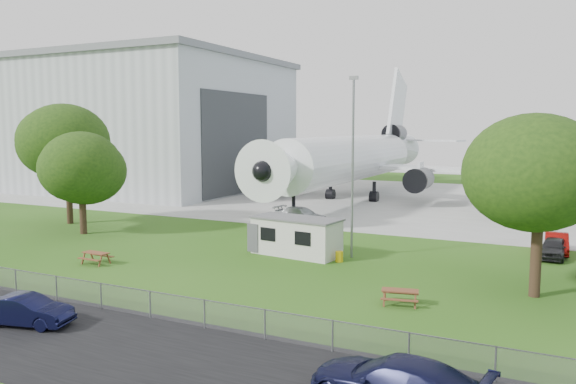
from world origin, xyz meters
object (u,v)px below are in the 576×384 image
at_px(airliner, 355,157).
at_px(picnic_west, 96,264).
at_px(site_cabin, 296,236).
at_px(car_centre_sedan, 26,311).
at_px(hangar, 127,124).
at_px(picnic_east, 400,305).

xyz_separation_m(airliner, picnic_west, (-4.03, -38.63, -5.27)).
relative_size(site_cabin, picnic_west, 3.83).
height_order(picnic_west, car_centre_sedan, car_centre_sedan).
relative_size(hangar, site_cabin, 6.24).
xyz_separation_m(airliner, site_cabin, (6.53, -30.64, -3.96)).
xyz_separation_m(airliner, car_centre_sedan, (1.71, -48.53, -4.59)).
bearing_deg(picnic_east, car_centre_sedan, -156.19).
distance_m(hangar, picnic_east, 65.21).
height_order(picnic_west, picnic_east, same).
xyz_separation_m(site_cabin, picnic_west, (-10.56, -7.99, -1.31)).
distance_m(hangar, site_cabin, 53.09).
xyz_separation_m(hangar, picnic_east, (51.79, -38.49, -9.41)).
bearing_deg(car_centre_sedan, picnic_west, 16.28).
height_order(site_cabin, car_centre_sedan, site_cabin).
relative_size(hangar, airliner, 0.90).
distance_m(site_cabin, car_centre_sedan, 18.55).
xyz_separation_m(site_cabin, car_centre_sedan, (-4.82, -17.90, -0.63)).
relative_size(picnic_west, car_centre_sedan, 0.44).
bearing_deg(car_centre_sedan, site_cabin, -28.89).
bearing_deg(car_centre_sedan, hangar, 23.94).
relative_size(site_cabin, car_centre_sedan, 1.68).
relative_size(airliner, picnic_west, 26.52).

